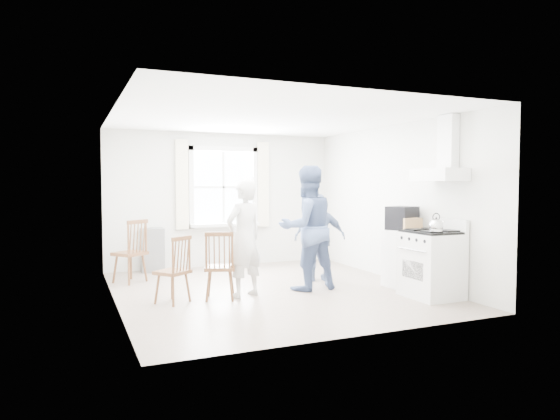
# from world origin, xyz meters

# --- Properties ---
(room_shell) EXTENTS (4.62, 5.12, 2.64)m
(room_shell) POSITION_xyz_m (0.00, 0.00, 1.30)
(room_shell) COLOR gray
(room_shell) RESTS_ON ground
(window_assembly) EXTENTS (1.88, 0.24, 1.70)m
(window_assembly) POSITION_xyz_m (0.00, 2.45, 1.46)
(window_assembly) COLOR white
(window_assembly) RESTS_ON room_shell
(range_hood) EXTENTS (0.45, 0.76, 0.94)m
(range_hood) POSITION_xyz_m (2.07, -1.35, 1.90)
(range_hood) COLOR silver
(range_hood) RESTS_ON room_shell
(shelf_unit) EXTENTS (0.40, 0.30, 0.80)m
(shelf_unit) POSITION_xyz_m (-1.40, 2.33, 0.40)
(shelf_unit) COLOR slate
(shelf_unit) RESTS_ON ground
(gas_stove) EXTENTS (0.68, 0.76, 1.12)m
(gas_stove) POSITION_xyz_m (1.91, -1.35, 0.48)
(gas_stove) COLOR silver
(gas_stove) RESTS_ON ground
(kettle) EXTENTS (0.19, 0.19, 0.27)m
(kettle) POSITION_xyz_m (1.78, -1.58, 1.04)
(kettle) COLOR silver
(kettle) RESTS_ON gas_stove
(low_cabinet) EXTENTS (0.50, 0.55, 0.90)m
(low_cabinet) POSITION_xyz_m (1.98, -0.65, 0.45)
(low_cabinet) COLOR silver
(low_cabinet) RESTS_ON ground
(stereo_stack) EXTENTS (0.50, 0.48, 0.36)m
(stereo_stack) POSITION_xyz_m (1.95, -0.61, 1.08)
(stereo_stack) COLOR black
(stereo_stack) RESTS_ON low_cabinet
(cardboard_box) EXTENTS (0.32, 0.24, 0.20)m
(cardboard_box) POSITION_xyz_m (1.96, -0.79, 1.00)
(cardboard_box) COLOR #A77F50
(cardboard_box) RESTS_ON low_cabinet
(windsor_chair_a) EXTENTS (0.61, 0.60, 1.04)m
(windsor_chair_a) POSITION_xyz_m (-1.83, 1.37, 0.64)
(windsor_chair_a) COLOR #4F2E19
(windsor_chair_a) RESTS_ON ground
(windsor_chair_b) EXTENTS (0.52, 0.51, 0.97)m
(windsor_chair_b) POSITION_xyz_m (-0.91, -0.37, 0.59)
(windsor_chair_b) COLOR #4F2E19
(windsor_chair_b) RESTS_ON ground
(windsor_chair_c) EXTENTS (0.54, 0.54, 0.92)m
(windsor_chair_c) POSITION_xyz_m (-1.47, -0.31, 0.56)
(windsor_chair_c) COLOR #4F2E19
(windsor_chair_c) RESTS_ON ground
(person_left) EXTENTS (0.79, 0.79, 1.67)m
(person_left) POSITION_xyz_m (-0.51, -0.26, 0.84)
(person_left) COLOR silver
(person_left) RESTS_ON ground
(person_mid) EXTENTS (0.98, 0.98, 1.89)m
(person_mid) POSITION_xyz_m (0.52, -0.18, 0.94)
(person_mid) COLOR #43547D
(person_mid) RESTS_ON ground
(person_right) EXTENTS (1.07, 1.07, 1.45)m
(person_right) POSITION_xyz_m (1.03, 0.36, 0.72)
(person_right) COLOR navy
(person_right) RESTS_ON ground
(potted_plant) EXTENTS (0.16, 0.16, 0.29)m
(potted_plant) POSITION_xyz_m (0.30, 2.36, 0.99)
(potted_plant) COLOR #347634
(potted_plant) RESTS_ON window_assembly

